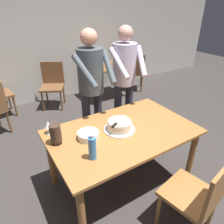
{
  "coord_description": "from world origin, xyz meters",
  "views": [
    {
      "loc": [
        -1.09,
        -1.52,
        2.0
      ],
      "look_at": [
        -0.02,
        0.19,
        0.9
      ],
      "focal_mm": 33.34,
      "sensor_mm": 36.0,
      "label": 1
    }
  ],
  "objects_px": {
    "background_chair_2": "(53,83)",
    "cake_knife": "(116,124)",
    "plate_stack": "(88,135)",
    "main_dining_table": "(122,139)",
    "chair_near_side": "(199,195)",
    "wine_glass_near": "(48,125)",
    "person_cutting_cake": "(91,83)",
    "hurricane_lamp": "(56,134)",
    "person_standing_beside": "(124,75)",
    "water_bottle": "(92,148)",
    "background_table": "(109,72)",
    "cake_on_platter": "(119,126)",
    "background_chair_1": "(135,71)"
  },
  "relations": [
    {
      "from": "background_chair_2",
      "to": "cake_knife",
      "type": "bearing_deg",
      "value": -92.16
    },
    {
      "from": "cake_knife",
      "to": "plate_stack",
      "type": "distance_m",
      "value": 0.31
    },
    {
      "from": "main_dining_table",
      "to": "chair_near_side",
      "type": "height_order",
      "value": "chair_near_side"
    },
    {
      "from": "wine_glass_near",
      "to": "person_cutting_cake",
      "type": "height_order",
      "value": "person_cutting_cake"
    },
    {
      "from": "cake_knife",
      "to": "plate_stack",
      "type": "relative_size",
      "value": 1.14
    },
    {
      "from": "person_cutting_cake",
      "to": "cake_knife",
      "type": "bearing_deg",
      "value": -96.47
    },
    {
      "from": "hurricane_lamp",
      "to": "person_cutting_cake",
      "type": "distance_m",
      "value": 0.88
    },
    {
      "from": "main_dining_table",
      "to": "chair_near_side",
      "type": "relative_size",
      "value": 1.74
    },
    {
      "from": "person_standing_beside",
      "to": "water_bottle",
      "type": "bearing_deg",
      "value": -136.6
    },
    {
      "from": "person_standing_beside",
      "to": "background_chair_2",
      "type": "height_order",
      "value": "person_standing_beside"
    },
    {
      "from": "background_table",
      "to": "hurricane_lamp",
      "type": "bearing_deg",
      "value": -131.77
    },
    {
      "from": "cake_knife",
      "to": "water_bottle",
      "type": "xyz_separation_m",
      "value": [
        -0.39,
        -0.22,
        -0.0
      ]
    },
    {
      "from": "cake_on_platter",
      "to": "hurricane_lamp",
      "type": "relative_size",
      "value": 1.62
    },
    {
      "from": "plate_stack",
      "to": "hurricane_lamp",
      "type": "distance_m",
      "value": 0.32
    },
    {
      "from": "water_bottle",
      "to": "hurricane_lamp",
      "type": "relative_size",
      "value": 1.19
    },
    {
      "from": "main_dining_table",
      "to": "cake_knife",
      "type": "relative_size",
      "value": 6.23
    },
    {
      "from": "chair_near_side",
      "to": "background_chair_2",
      "type": "bearing_deg",
      "value": 93.48
    },
    {
      "from": "cake_on_platter",
      "to": "chair_near_side",
      "type": "bearing_deg",
      "value": -75.36
    },
    {
      "from": "background_chair_2",
      "to": "person_standing_beside",
      "type": "bearing_deg",
      "value": -73.76
    },
    {
      "from": "person_standing_beside",
      "to": "background_chair_1",
      "type": "relative_size",
      "value": 1.91
    },
    {
      "from": "hurricane_lamp",
      "to": "background_chair_2",
      "type": "relative_size",
      "value": 0.23
    },
    {
      "from": "person_cutting_cake",
      "to": "background_chair_1",
      "type": "distance_m",
      "value": 2.57
    },
    {
      "from": "background_table",
      "to": "chair_near_side",
      "type": "bearing_deg",
      "value": -107.64
    },
    {
      "from": "person_cutting_cake",
      "to": "background_chair_2",
      "type": "relative_size",
      "value": 1.91
    },
    {
      "from": "background_table",
      "to": "background_chair_2",
      "type": "bearing_deg",
      "value": 169.27
    },
    {
      "from": "main_dining_table",
      "to": "cake_on_platter",
      "type": "distance_m",
      "value": 0.16
    },
    {
      "from": "hurricane_lamp",
      "to": "chair_near_side",
      "type": "relative_size",
      "value": 0.23
    },
    {
      "from": "background_table",
      "to": "background_chair_2",
      "type": "height_order",
      "value": "background_chair_2"
    },
    {
      "from": "background_chair_2",
      "to": "wine_glass_near",
      "type": "bearing_deg",
      "value": -108.01
    },
    {
      "from": "person_cutting_cake",
      "to": "person_standing_beside",
      "type": "bearing_deg",
      "value": 3.24
    },
    {
      "from": "chair_near_side",
      "to": "person_standing_beside",
      "type": "bearing_deg",
      "value": 78.95
    },
    {
      "from": "water_bottle",
      "to": "background_chair_2",
      "type": "bearing_deg",
      "value": 79.89
    },
    {
      "from": "plate_stack",
      "to": "wine_glass_near",
      "type": "distance_m",
      "value": 0.44
    },
    {
      "from": "water_bottle",
      "to": "person_cutting_cake",
      "type": "relative_size",
      "value": 0.15
    },
    {
      "from": "chair_near_side",
      "to": "background_table",
      "type": "xyz_separation_m",
      "value": [
        1.0,
        3.15,
        0.09
      ]
    },
    {
      "from": "cake_knife",
      "to": "background_chair_2",
      "type": "distance_m",
      "value": 2.53
    },
    {
      "from": "cake_knife",
      "to": "person_standing_beside",
      "type": "height_order",
      "value": "person_standing_beside"
    },
    {
      "from": "hurricane_lamp",
      "to": "chair_near_side",
      "type": "xyz_separation_m",
      "value": [
        0.89,
        -1.03,
        -0.37
      ]
    },
    {
      "from": "water_bottle",
      "to": "background_chair_2",
      "type": "height_order",
      "value": "water_bottle"
    },
    {
      "from": "water_bottle",
      "to": "person_standing_beside",
      "type": "distance_m",
      "value": 1.4
    },
    {
      "from": "background_chair_1",
      "to": "background_chair_2",
      "type": "xyz_separation_m",
      "value": [
        -1.93,
        0.22,
        0.0
      ]
    },
    {
      "from": "chair_near_side",
      "to": "cake_knife",
      "type": "bearing_deg",
      "value": 109.01
    },
    {
      "from": "person_cutting_cake",
      "to": "background_table",
      "type": "bearing_deg",
      "value": 52.26
    },
    {
      "from": "main_dining_table",
      "to": "person_standing_beside",
      "type": "xyz_separation_m",
      "value": [
        0.53,
        0.73,
        0.43
      ]
    },
    {
      "from": "cake_knife",
      "to": "water_bottle",
      "type": "distance_m",
      "value": 0.45
    },
    {
      "from": "cake_on_platter",
      "to": "wine_glass_near",
      "type": "relative_size",
      "value": 2.36
    },
    {
      "from": "plate_stack",
      "to": "background_chair_2",
      "type": "distance_m",
      "value": 2.48
    },
    {
      "from": "background_table",
      "to": "person_standing_beside",
      "type": "bearing_deg",
      "value": -113.98
    },
    {
      "from": "cake_on_platter",
      "to": "plate_stack",
      "type": "distance_m",
      "value": 0.36
    },
    {
      "from": "wine_glass_near",
      "to": "background_chair_1",
      "type": "distance_m",
      "value": 3.26
    }
  ]
}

